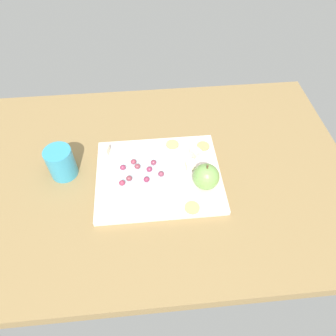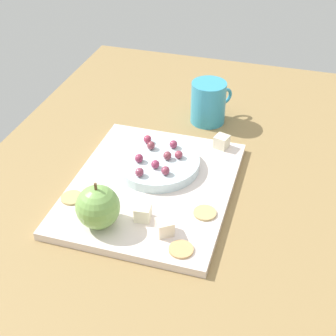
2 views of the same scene
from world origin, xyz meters
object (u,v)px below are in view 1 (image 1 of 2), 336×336
(cheese_cube_0, at_px, (196,153))
(cracker_0, at_px, (203,146))
(grape_4, at_px, (161,174))
(grape_5, at_px, (153,162))
(grape_2, at_px, (149,169))
(grape_7, at_px, (133,161))
(grape_0, at_px, (129,178))
(cheese_cube_2, at_px, (105,150))
(cup, at_px, (61,162))
(grape_3, at_px, (147,179))
(platter, at_px, (159,176))
(grape_8, at_px, (122,183))
(grape_1, at_px, (123,167))
(cracker_2, at_px, (192,208))
(serving_dish, at_px, (140,175))
(cheese_cube_1, at_px, (190,165))
(cracker_1, at_px, (172,144))
(grape_6, at_px, (137,166))
(apple_whole, at_px, (206,177))

(cheese_cube_0, relative_size, cracker_0, 0.66)
(grape_4, relative_size, grape_5, 1.00)
(grape_2, bearing_deg, grape_4, 147.88)
(cracker_0, height_order, grape_7, grape_7)
(grape_0, xyz_separation_m, grape_5, (-0.07, -0.05, -0.00))
(cheese_cube_2, xyz_separation_m, grape_4, (-0.17, 0.12, 0.01))
(grape_2, distance_m, cup, 0.26)
(grape_3, bearing_deg, platter, -134.43)
(grape_3, distance_m, grape_4, 0.05)
(grape_2, relative_size, grape_4, 1.00)
(platter, height_order, grape_8, grape_8)
(platter, height_order, cheese_cube_2, cheese_cube_2)
(grape_8, relative_size, cup, 0.18)
(grape_4, height_order, cup, cup)
(grape_0, bearing_deg, cheese_cube_0, -156.02)
(platter, distance_m, grape_3, 0.06)
(cheese_cube_0, bearing_deg, grape_1, 12.47)
(grape_4, bearing_deg, grape_7, -36.17)
(platter, bearing_deg, grape_0, 18.63)
(cracker_2, bearing_deg, grape_7, -46.34)
(grape_7, bearing_deg, grape_4, 143.83)
(cracker_2, distance_m, grape_2, 0.17)
(platter, relative_size, cracker_2, 9.05)
(cheese_cube_0, distance_m, cheese_cube_2, 0.29)
(serving_dish, distance_m, grape_7, 0.05)
(grape_4, bearing_deg, grape_5, -67.29)
(cracker_0, bearing_deg, grape_4, 39.93)
(cheese_cube_1, distance_m, grape_1, 0.20)
(cheese_cube_0, relative_size, cracker_2, 0.66)
(cracker_2, bearing_deg, grape_2, -48.94)
(grape_0, xyz_separation_m, grape_3, (-0.05, 0.01, 0.00))
(cracker_1, bearing_deg, serving_dish, 48.59)
(cheese_cube_0, height_order, grape_3, grape_3)
(cracker_0, xyz_separation_m, cracker_2, (0.07, 0.23, 0.00))
(grape_4, height_order, grape_6, same)
(serving_dish, height_order, grape_1, grape_1)
(grape_2, height_order, grape_6, same)
(apple_whole, xyz_separation_m, grape_2, (0.16, -0.05, -0.01))
(grape_3, height_order, grape_5, same)
(grape_0, xyz_separation_m, grape_1, (0.02, -0.04, -0.00))
(grape_3, height_order, cup, cup)
(platter, xyz_separation_m, cracker_2, (-0.08, 0.13, 0.01))
(cracker_0, distance_m, cracker_1, 0.10)
(cheese_cube_1, distance_m, grape_2, 0.13)
(cheese_cube_0, relative_size, cheese_cube_2, 1.00)
(serving_dish, relative_size, grape_2, 9.42)
(cheese_cube_2, bearing_deg, grape_1, 123.73)
(apple_whole, xyz_separation_m, grape_6, (0.19, -0.06, -0.01))
(grape_4, bearing_deg, serving_dish, -14.56)
(grape_3, distance_m, grape_6, 0.06)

